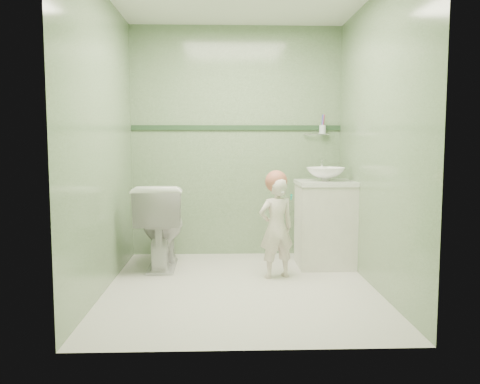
{
  "coord_description": "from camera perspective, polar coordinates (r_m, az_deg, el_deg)",
  "views": [
    {
      "loc": [
        -0.15,
        -4.01,
        1.2
      ],
      "look_at": [
        0.0,
        0.15,
        0.78
      ],
      "focal_mm": 37.15,
      "sensor_mm": 36.0,
      "label": 1
    }
  ],
  "objects": [
    {
      "name": "hair_cap",
      "position": [
        4.37,
        4.19,
        1.21
      ],
      "size": [
        0.2,
        0.2,
        0.2
      ],
      "primitive_type": "sphere",
      "color": "#AF6049",
      "rests_on": "toddler"
    },
    {
      "name": "counter",
      "position": [
        4.82,
        9.79,
        1.04
      ],
      "size": [
        0.54,
        0.52,
        0.04
      ],
      "primitive_type": "cube",
      "color": "white",
      "rests_on": "vanity"
    },
    {
      "name": "cup_holder",
      "position": [
        5.29,
        9.38,
        7.1
      ],
      "size": [
        0.26,
        0.07,
        0.21
      ],
      "color": "silver",
      "rests_on": "room_shell"
    },
    {
      "name": "room_shell",
      "position": [
        4.01,
        0.08,
        5.77
      ],
      "size": [
        2.5,
        2.54,
        2.4
      ],
      "color": "gray",
      "rests_on": "ground"
    },
    {
      "name": "toddler",
      "position": [
        4.4,
        4.18,
        -4.14
      ],
      "size": [
        0.37,
        0.3,
        0.89
      ],
      "primitive_type": "imported",
      "rotation": [
        0.0,
        0.0,
        3.46
      ],
      "color": "beige",
      "rests_on": "ground"
    },
    {
      "name": "basin",
      "position": [
        4.82,
        9.81,
        2.04
      ],
      "size": [
        0.37,
        0.37,
        0.13
      ],
      "primitive_type": "imported",
      "color": "white",
      "rests_on": "counter"
    },
    {
      "name": "trim_stripe",
      "position": [
        5.25,
        -0.42,
        7.4
      ],
      "size": [
        2.2,
        0.02,
        0.05
      ],
      "primitive_type": "cube",
      "color": "#274429",
      "rests_on": "room_shell"
    },
    {
      "name": "toilet",
      "position": [
        4.82,
        -9.09,
        -3.84
      ],
      "size": [
        0.47,
        0.8,
        0.81
      ],
      "primitive_type": "imported",
      "rotation": [
        0.0,
        0.0,
        3.16
      ],
      "color": "white",
      "rests_on": "ground"
    },
    {
      "name": "vanity",
      "position": [
        4.87,
        9.71,
        -3.77
      ],
      "size": [
        0.52,
        0.5,
        0.8
      ],
      "primitive_type": "cube",
      "color": "silver",
      "rests_on": "ground"
    },
    {
      "name": "teal_toothbrush",
      "position": [
        4.28,
        5.8,
        -0.53
      ],
      "size": [
        0.1,
        0.14,
        0.08
      ],
      "color": "#028C76",
      "rests_on": "toddler"
    },
    {
      "name": "faucet",
      "position": [
        4.99,
        9.39,
        3.09
      ],
      "size": [
        0.03,
        0.13,
        0.18
      ],
      "color": "silver",
      "rests_on": "counter"
    },
    {
      "name": "ground",
      "position": [
        4.18,
        0.07,
        -10.9
      ],
      "size": [
        2.5,
        2.5,
        0.0
      ],
      "primitive_type": "plane",
      "color": "silver",
      "rests_on": "ground"
    }
  ]
}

